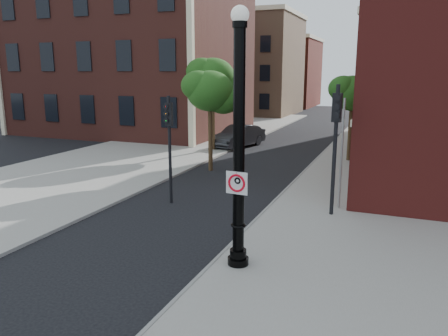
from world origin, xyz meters
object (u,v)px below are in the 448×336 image
at_px(no_parking_sign, 237,183).
at_px(parked_car, 239,136).
at_px(lamppost, 239,155).
at_px(traffic_signal_left, 169,132).
at_px(traffic_signal_right, 336,130).

distance_m(no_parking_sign, parked_car, 20.32).
bearing_deg(lamppost, traffic_signal_left, 134.83).
bearing_deg(no_parking_sign, traffic_signal_right, 76.08).
distance_m(parked_car, traffic_signal_left, 14.40).
xyz_separation_m(parked_car, traffic_signal_right, (8.64, -13.44, 2.54)).
height_order(lamppost, traffic_signal_left, lamppost).
height_order(no_parking_sign, parked_car, no_parking_sign).
distance_m(lamppost, traffic_signal_left, 6.75).
xyz_separation_m(parked_car, traffic_signal_left, (2.13, -14.07, 2.20)).
height_order(parked_car, traffic_signal_right, traffic_signal_right).
relative_size(parked_car, traffic_signal_right, 0.97).
bearing_deg(no_parking_sign, traffic_signal_left, 137.23).
relative_size(lamppost, traffic_signal_right, 1.41).
bearing_deg(parked_car, traffic_signal_left, -66.96).
distance_m(lamppost, traffic_signal_right, 5.70).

